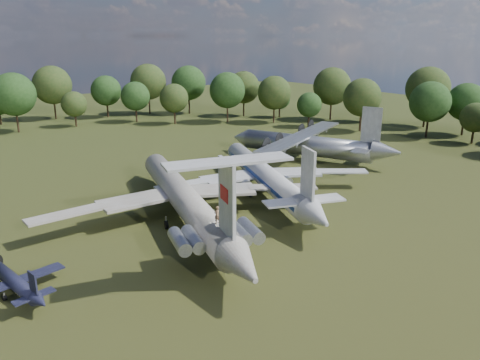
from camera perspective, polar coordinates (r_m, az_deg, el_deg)
ground at (r=60.47m, az=-10.88°, el=-6.03°), size 300.00×300.00×0.00m
il62_airliner at (r=61.91m, az=-6.83°, el=-2.83°), size 50.49×58.58×4.92m
tu104_jet at (r=72.38m, az=3.07°, el=0.07°), size 47.63×54.23×4.52m
an12_transport at (r=92.97m, az=8.07°, el=3.91°), size 45.71×47.72×4.92m
small_prop_west at (r=49.93m, az=-25.66°, el=-11.51°), size 11.82×14.63×1.92m
person_on_il62 at (r=48.32m, az=-2.81°, el=-4.25°), size 0.73×0.52×1.90m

